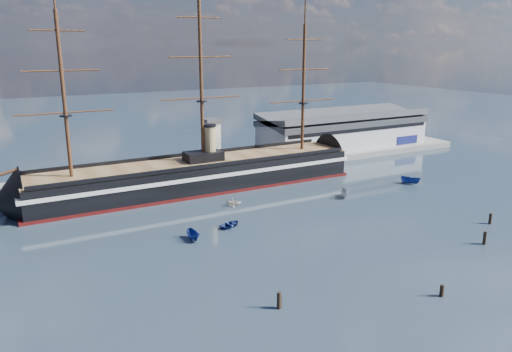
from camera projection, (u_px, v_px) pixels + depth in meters
ground at (257, 205)px, 122.32m from camera, size 600.00×600.00×0.00m
quay at (229, 169)px, 157.46m from camera, size 180.00×18.00×2.00m
warehouse at (343, 130)px, 181.14m from camera, size 63.00×21.00×11.60m
quay_tower at (212, 143)px, 149.15m from camera, size 5.00×5.00×15.00m
warship at (191, 176)px, 133.96m from camera, size 112.92×16.68×53.94m
motorboat_a at (194, 240)px, 100.80m from camera, size 6.00×2.40×2.37m
motorboat_b at (231, 227)px, 108.15m from camera, size 2.51×3.58×1.55m
motorboat_c at (344, 197)px, 128.90m from camera, size 6.38×5.16×2.45m
motorboat_d at (234, 206)px, 121.87m from camera, size 5.74×6.76×2.31m
motorboat_f at (410, 184)px, 141.02m from camera, size 6.89×5.17×2.61m
piling_near_left at (279, 309)px, 74.71m from camera, size 0.64×0.64×3.38m
piling_near_mid at (441, 296)px, 78.31m from camera, size 0.64×0.64×2.69m
piling_near_right at (484, 244)px, 98.55m from camera, size 0.64×0.64×3.42m
piling_far_right at (490, 224)px, 109.75m from camera, size 0.64×0.64×3.15m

